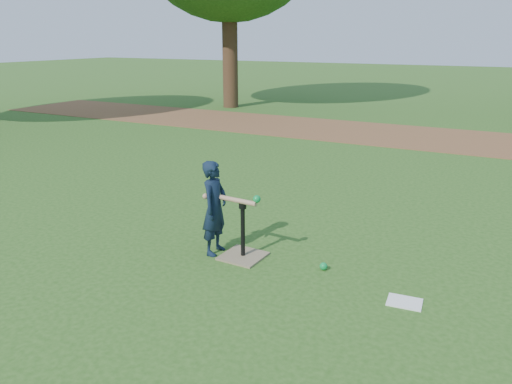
% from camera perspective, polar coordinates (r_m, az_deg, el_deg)
% --- Properties ---
extents(ground, '(80.00, 80.00, 0.00)m').
position_cam_1_polar(ground, '(5.71, -1.87, -6.05)').
color(ground, '#285116').
rests_on(ground, ground).
extents(dirt_strip, '(24.00, 3.00, 0.01)m').
position_cam_1_polar(dirt_strip, '(12.53, 15.37, 6.33)').
color(dirt_strip, brown).
rests_on(dirt_strip, ground).
extents(child, '(0.27, 0.39, 1.03)m').
position_cam_1_polar(child, '(5.35, -4.74, -1.82)').
color(child, black).
rests_on(child, ground).
extents(wiffle_ball_ground, '(0.08, 0.08, 0.08)m').
position_cam_1_polar(wiffle_ball_ground, '(5.15, 7.73, -8.41)').
color(wiffle_ball_ground, '#0D903E').
rests_on(wiffle_ball_ground, ground).
extents(clipboard, '(0.32, 0.26, 0.01)m').
position_cam_1_polar(clipboard, '(4.73, 16.62, -11.96)').
color(clipboard, white).
rests_on(clipboard, ground).
extents(batting_tee, '(0.45, 0.45, 0.61)m').
position_cam_1_polar(batting_tee, '(5.36, -1.50, -6.37)').
color(batting_tee, '#877556').
rests_on(batting_tee, ground).
extents(swing_action, '(0.67, 0.12, 0.12)m').
position_cam_1_polar(swing_action, '(5.19, -2.54, -0.80)').
color(swing_action, tan).
rests_on(swing_action, ground).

